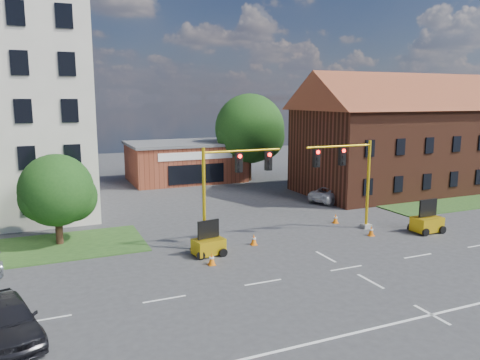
{
  "coord_description": "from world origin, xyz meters",
  "views": [
    {
      "loc": [
        -14.75,
        -19.77,
        9.02
      ],
      "look_at": [
        -1.95,
        10.0,
        3.36
      ],
      "focal_mm": 35.0,
      "sensor_mm": 36.0,
      "label": 1
    }
  ],
  "objects_px": {
    "sedan_dark": "(7,320)",
    "trailer_east": "(427,223)",
    "signal_mast_east": "(349,175)",
    "trailer_west": "(209,245)",
    "signal_mast_west": "(230,184)",
    "pickup_white": "(333,194)"
  },
  "relations": [
    {
      "from": "trailer_west",
      "to": "pickup_white",
      "type": "distance_m",
      "value": 17.68
    },
    {
      "from": "signal_mast_east",
      "to": "signal_mast_west",
      "type": "bearing_deg",
      "value": 180.0
    },
    {
      "from": "trailer_east",
      "to": "sedan_dark",
      "type": "bearing_deg",
      "value": -170.89
    },
    {
      "from": "signal_mast_west",
      "to": "signal_mast_east",
      "type": "bearing_deg",
      "value": 0.0
    },
    {
      "from": "signal_mast_east",
      "to": "sedan_dark",
      "type": "relative_size",
      "value": 1.29
    },
    {
      "from": "signal_mast_east",
      "to": "trailer_west",
      "type": "xyz_separation_m",
      "value": [
        -10.46,
        -1.02,
        -3.29
      ]
    },
    {
      "from": "signal_mast_west",
      "to": "trailer_east",
      "type": "relative_size",
      "value": 2.83
    },
    {
      "from": "signal_mast_west",
      "to": "signal_mast_east",
      "type": "xyz_separation_m",
      "value": [
        8.71,
        0.0,
        0.0
      ]
    },
    {
      "from": "trailer_west",
      "to": "trailer_east",
      "type": "relative_size",
      "value": 0.91
    },
    {
      "from": "trailer_east",
      "to": "pickup_white",
      "type": "relative_size",
      "value": 0.44
    },
    {
      "from": "signal_mast_west",
      "to": "signal_mast_east",
      "type": "relative_size",
      "value": 1.0
    },
    {
      "from": "signal_mast_west",
      "to": "trailer_west",
      "type": "bearing_deg",
      "value": -149.79
    },
    {
      "from": "signal_mast_east",
      "to": "sedan_dark",
      "type": "distance_m",
      "value": 22.13
    },
    {
      "from": "sedan_dark",
      "to": "signal_mast_west",
      "type": "bearing_deg",
      "value": 16.38
    },
    {
      "from": "signal_mast_east",
      "to": "trailer_west",
      "type": "height_order",
      "value": "signal_mast_east"
    },
    {
      "from": "trailer_west",
      "to": "pickup_white",
      "type": "bearing_deg",
      "value": 22.15
    },
    {
      "from": "trailer_west",
      "to": "sedan_dark",
      "type": "xyz_separation_m",
      "value": [
        -10.22,
        -6.22,
        0.19
      ]
    },
    {
      "from": "sedan_dark",
      "to": "trailer_west",
      "type": "bearing_deg",
      "value": 16.54
    },
    {
      "from": "sedan_dark",
      "to": "trailer_east",
      "type": "bearing_deg",
      "value": -4.15
    },
    {
      "from": "trailer_east",
      "to": "sedan_dark",
      "type": "xyz_separation_m",
      "value": [
        -25.47,
        -4.77,
        0.13
      ]
    },
    {
      "from": "trailer_east",
      "to": "trailer_west",
      "type": "bearing_deg",
      "value": 173.09
    },
    {
      "from": "trailer_east",
      "to": "signal_mast_west",
      "type": "bearing_deg",
      "value": 168.15
    }
  ]
}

